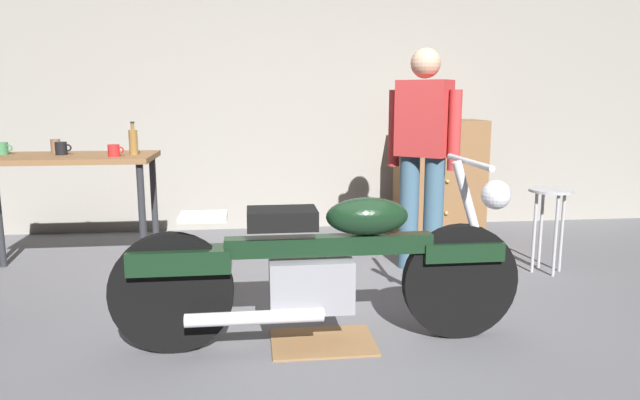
% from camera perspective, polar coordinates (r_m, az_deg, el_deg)
% --- Properties ---
extents(ground_plane, '(12.00, 12.00, 0.00)m').
position_cam_1_polar(ground_plane, '(3.31, 2.17, -13.32)').
color(ground_plane, slate).
extents(back_wall, '(8.00, 0.12, 3.10)m').
position_cam_1_polar(back_wall, '(5.82, -2.12, 12.49)').
color(back_wall, gray).
rests_on(back_wall, ground_plane).
extents(workbench, '(1.30, 0.64, 0.90)m').
position_cam_1_polar(workbench, '(4.61, -24.06, 2.69)').
color(workbench, brown).
rests_on(workbench, ground_plane).
extents(motorcycle, '(2.19, 0.60, 1.00)m').
position_cam_1_polar(motorcycle, '(3.06, 0.35, -6.33)').
color(motorcycle, black).
rests_on(motorcycle, ground_plane).
extents(person_standing, '(0.46, 0.41, 1.67)m').
position_cam_1_polar(person_standing, '(4.39, 10.16, 4.89)').
color(person_standing, '#3F6179').
rests_on(person_standing, ground_plane).
extents(shop_stool, '(0.32, 0.32, 0.64)m').
position_cam_1_polar(shop_stool, '(4.64, 21.81, -0.72)').
color(shop_stool, '#B2B2B7').
rests_on(shop_stool, ground_plane).
extents(wooden_dresser, '(0.80, 0.47, 1.10)m').
position_cam_1_polar(wooden_dresser, '(5.64, 11.76, 2.17)').
color(wooden_dresser, brown).
rests_on(wooden_dresser, ground_plane).
extents(drip_tray, '(0.56, 0.40, 0.01)m').
position_cam_1_polar(drip_tray, '(3.22, 0.29, -13.90)').
color(drip_tray, olive).
rests_on(drip_tray, ground_plane).
extents(mug_green_speckled, '(0.12, 0.09, 0.09)m').
position_cam_1_polar(mug_green_speckled, '(4.83, -28.96, 4.48)').
color(mug_green_speckled, '#3D7F4C').
rests_on(mug_green_speckled, workbench).
extents(mug_black_matte, '(0.12, 0.08, 0.09)m').
position_cam_1_polar(mug_black_matte, '(4.62, -24.24, 4.69)').
color(mug_black_matte, black).
rests_on(mug_black_matte, workbench).
extents(mug_brown_stoneware, '(0.11, 0.07, 0.10)m').
position_cam_1_polar(mug_brown_stoneware, '(4.77, -24.68, 4.87)').
color(mug_brown_stoneware, brown).
rests_on(mug_brown_stoneware, workbench).
extents(mug_red_diner, '(0.11, 0.08, 0.09)m').
position_cam_1_polar(mug_red_diner, '(4.35, -19.73, 4.63)').
color(mug_red_diner, red).
rests_on(mug_red_diner, workbench).
extents(bottle, '(0.06, 0.06, 0.24)m').
position_cam_1_polar(bottle, '(4.44, -18.01, 5.54)').
color(bottle, olive).
rests_on(bottle, workbench).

